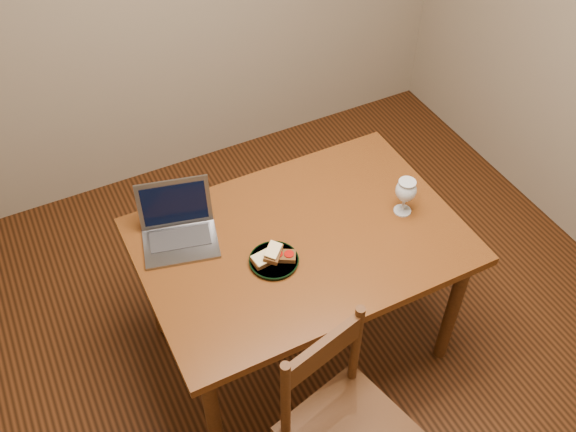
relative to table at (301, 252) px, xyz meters
name	(u,v)px	position (x,y,z in m)	size (l,w,h in m)	color
floor	(322,347)	(0.08, -0.08, -0.66)	(3.20, 3.20, 0.02)	black
table	(301,252)	(0.00, 0.00, 0.00)	(1.30, 0.90, 0.74)	#4A220C
chair	(345,422)	(-0.17, -0.67, -0.17)	(0.50, 0.49, 0.45)	#371E0B
plate	(274,261)	(-0.16, -0.07, 0.09)	(0.20, 0.20, 0.02)	black
sandwich_cheese	(265,258)	(-0.19, -0.06, 0.12)	(0.10, 0.06, 0.03)	#381E0C
sandwich_tomato	(284,255)	(-0.12, -0.08, 0.12)	(0.10, 0.06, 0.03)	#381E0C
sandwich_top	(273,252)	(-0.16, -0.06, 0.14)	(0.10, 0.06, 0.03)	#381E0C
milk_glass	(405,197)	(0.45, -0.06, 0.17)	(0.09, 0.09, 0.17)	white
laptop	(178,225)	(-0.43, 0.24, 0.14)	(0.35, 0.33, 0.21)	slate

